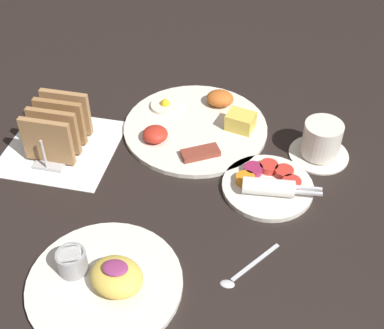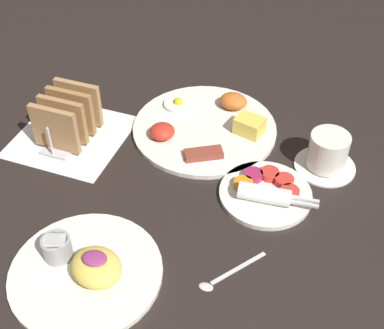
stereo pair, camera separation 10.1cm
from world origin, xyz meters
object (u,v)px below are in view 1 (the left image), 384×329
object	(u,v)px
plate_breakfast	(197,125)
toast_rack	(58,128)
coffee_cup	(321,142)
plate_condiments	(268,185)
plate_foreground	(104,279)

from	to	relation	value
plate_breakfast	toast_rack	xyz separation A→B (m)	(-0.26, -0.12, 0.04)
toast_rack	coffee_cup	distance (m)	0.52
plate_condiments	toast_rack	distance (m)	0.43
coffee_cup	plate_breakfast	bearing A→B (deg)	173.12
plate_condiments	toast_rack	xyz separation A→B (m)	(-0.43, 0.03, 0.04)
plate_foreground	toast_rack	xyz separation A→B (m)	(-0.20, 0.30, 0.04)
plate_breakfast	plate_condiments	world-z (taller)	plate_breakfast
coffee_cup	toast_rack	bearing A→B (deg)	-170.06
plate_foreground	toast_rack	size ratio (longest dim) A/B	1.68
plate_foreground	coffee_cup	bearing A→B (deg)	50.84
plate_condiments	coffee_cup	size ratio (longest dim) A/B	1.55
plate_breakfast	coffee_cup	bearing A→B (deg)	-6.88
plate_breakfast	toast_rack	distance (m)	0.29
toast_rack	coffee_cup	world-z (taller)	toast_rack
plate_condiments	coffee_cup	distance (m)	0.15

